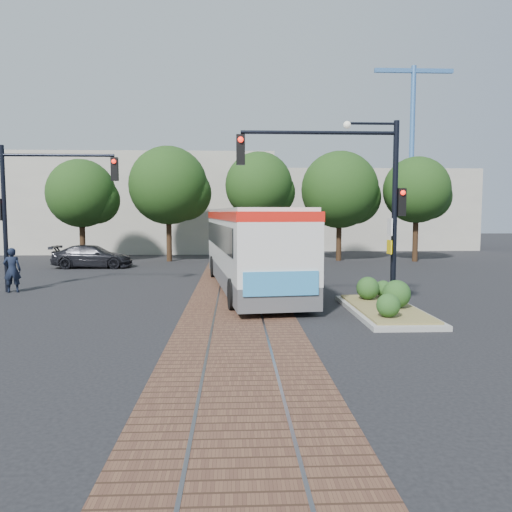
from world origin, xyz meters
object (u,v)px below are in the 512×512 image
(signal_pole_left, at_px, (32,198))
(officer, at_px, (12,270))
(city_bus, at_px, (250,244))
(traffic_island, at_px, (385,303))
(signal_pole_main, at_px, (357,185))
(parked_car, at_px, (92,256))

(signal_pole_left, xyz_separation_m, officer, (-0.86, -0.14, -2.94))
(city_bus, distance_m, traffic_island, 7.11)
(signal_pole_main, xyz_separation_m, parked_car, (-12.43, 13.88, -3.48))
(city_bus, distance_m, signal_pole_main, 6.70)
(signal_pole_left, bearing_deg, traffic_island, -20.36)
(signal_pole_main, distance_m, officer, 14.26)
(signal_pole_main, xyz_separation_m, signal_pole_left, (-12.23, 4.80, -0.29))
(city_bus, height_order, parked_car, city_bus)
(signal_pole_main, height_order, parked_car, signal_pole_main)
(city_bus, bearing_deg, officer, 177.51)
(officer, bearing_deg, city_bus, 171.16)
(city_bus, relative_size, parked_car, 2.81)
(signal_pole_main, height_order, officer, signal_pole_main)
(traffic_island, bearing_deg, signal_pole_left, 159.64)
(city_bus, relative_size, traffic_island, 2.52)
(officer, bearing_deg, parked_car, -107.12)
(parked_car, bearing_deg, signal_pole_left, -178.47)
(traffic_island, height_order, officer, officer)
(parked_car, bearing_deg, signal_pole_main, -137.87)
(traffic_island, xyz_separation_m, signal_pole_main, (-0.96, 0.09, 3.83))
(traffic_island, xyz_separation_m, signal_pole_left, (-13.19, 4.89, 3.54))
(officer, bearing_deg, traffic_island, 148.28)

